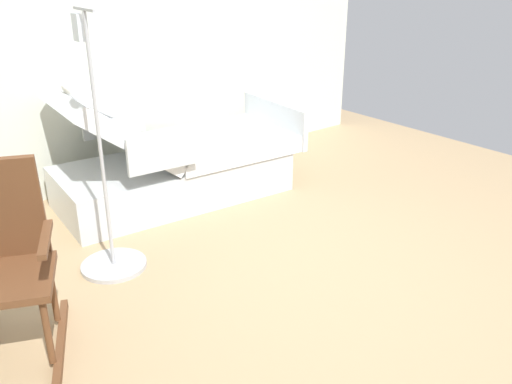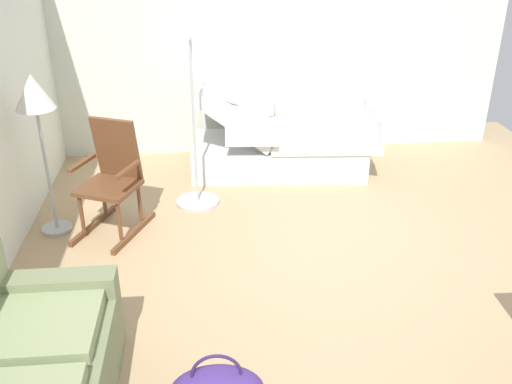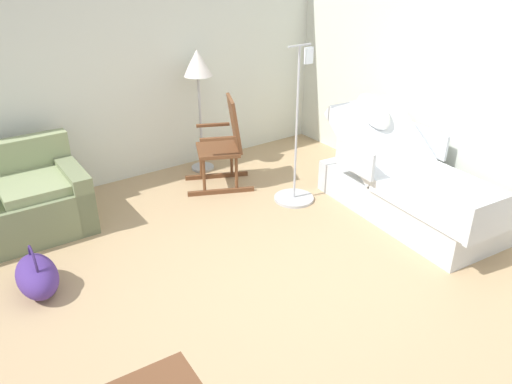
# 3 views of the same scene
# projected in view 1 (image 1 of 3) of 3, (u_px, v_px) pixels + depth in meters

# --- Properties ---
(ground_plane) EXTENTS (6.54, 6.54, 0.00)m
(ground_plane) POSITION_uv_depth(u_px,v_px,m) (344.00, 288.00, 3.53)
(ground_plane) COLOR tan
(side_wall) EXTENTS (0.10, 5.43, 2.70)m
(side_wall) POSITION_uv_depth(u_px,v_px,m) (133.00, 30.00, 4.87)
(side_wall) COLOR silver
(side_wall) RESTS_ON ground
(hospital_bed) EXTENTS (1.14, 2.13, 1.15)m
(hospital_bed) POSITION_uv_depth(u_px,v_px,m) (174.00, 163.00, 4.73)
(hospital_bed) COLOR silver
(hospital_bed) RESTS_ON ground
(rocking_chair) EXTENTS (0.89, 0.74, 1.05)m
(rocking_chair) POSITION_uv_depth(u_px,v_px,m) (4.00, 264.00, 2.82)
(rocking_chair) COLOR brown
(rocking_chair) RESTS_ON ground
(iv_pole) EXTENTS (0.44, 0.44, 1.69)m
(iv_pole) POSITION_uv_depth(u_px,v_px,m) (110.00, 234.00, 3.67)
(iv_pole) COLOR #B2B5BA
(iv_pole) RESTS_ON ground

